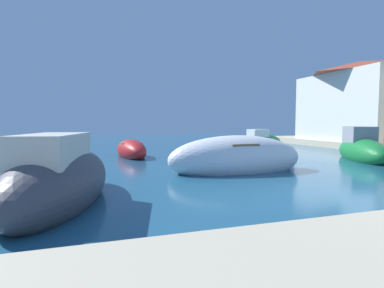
% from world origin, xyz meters
% --- Properties ---
extents(ground, '(80.00, 80.00, 0.00)m').
position_xyz_m(ground, '(0.00, 0.00, 0.00)').
color(ground, '#1E5170').
extents(moored_boat_0, '(1.83, 4.17, 1.27)m').
position_xyz_m(moored_boat_0, '(-4.97, 11.71, 0.35)').
color(moored_boat_0, '#B21E1E').
rests_on(moored_boat_0, ground).
extents(moored_boat_1, '(5.66, 2.11, 1.87)m').
position_xyz_m(moored_boat_1, '(-1.55, 5.17, 0.52)').
color(moored_boat_1, white).
rests_on(moored_boat_1, ground).
extents(moored_boat_2, '(3.76, 5.31, 2.06)m').
position_xyz_m(moored_boat_2, '(6.41, 6.63, 0.52)').
color(moored_boat_2, '#197233').
rests_on(moored_boat_2, ground).
extents(moored_boat_3, '(4.14, 2.12, 1.70)m').
position_xyz_m(moored_boat_3, '(5.51, 15.32, 0.44)').
color(moored_boat_3, '#197233').
rests_on(moored_boat_3, ground).
extents(moored_boat_4, '(4.96, 2.68, 1.69)m').
position_xyz_m(moored_boat_4, '(-10.23, 13.34, 0.47)').
color(moored_boat_4, white).
rests_on(moored_boat_4, ground).
extents(moored_boat_6, '(3.08, 5.65, 2.10)m').
position_xyz_m(moored_boat_6, '(-7.79, 2.12, 0.56)').
color(moored_boat_6, '#3F3F47').
rests_on(moored_boat_6, ground).
extents(waterfront_building_annex, '(5.71, 8.86, 6.22)m').
position_xyz_m(waterfront_building_annex, '(13.00, 13.29, 3.66)').
color(waterfront_building_annex, white).
rests_on(waterfront_building_annex, quay_promenade).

